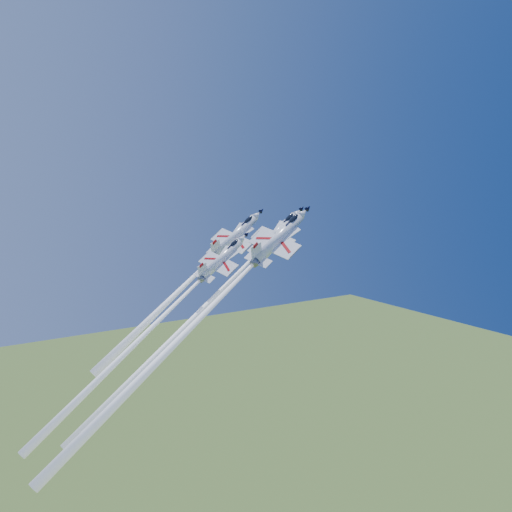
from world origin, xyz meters
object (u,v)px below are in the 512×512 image
jet_left (190,281)px  jet_right (196,322)px  jet_lead (203,308)px  jet_slot (152,327)px

jet_left → jet_right: bearing=-35.9°
jet_left → jet_right: 18.51m
jet_lead → jet_left: size_ratio=1.31×
jet_lead → jet_right: size_ratio=0.96×
jet_left → jet_right: size_ratio=0.74×
jet_left → jet_slot: (-11.93, -8.42, -6.23)m
jet_left → jet_slot: 15.88m
jet_left → jet_lead: bearing=-20.3°
jet_left → jet_slot: size_ratio=0.89×
jet_right → jet_lead: bearing=132.5°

